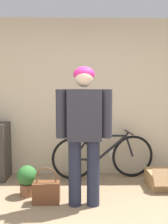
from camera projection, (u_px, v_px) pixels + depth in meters
name	position (u px, v px, depth m)	size (l,w,h in m)	color
wall_back	(79.00, 98.00, 4.40)	(8.00, 0.07, 2.60)	beige
person	(84.00, 125.00, 3.21)	(0.69, 0.26, 1.73)	#23283D
bicycle	(103.00, 156.00, 4.23)	(1.66, 0.46, 0.76)	black
handbag	(46.00, 192.00, 3.35)	(0.34, 0.17, 0.47)	brown
cardboard_box	(164.00, 179.00, 3.90)	(0.49, 0.55, 0.32)	#A87F51
potted_plant	(27.00, 179.00, 3.57)	(0.27, 0.27, 0.42)	brown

